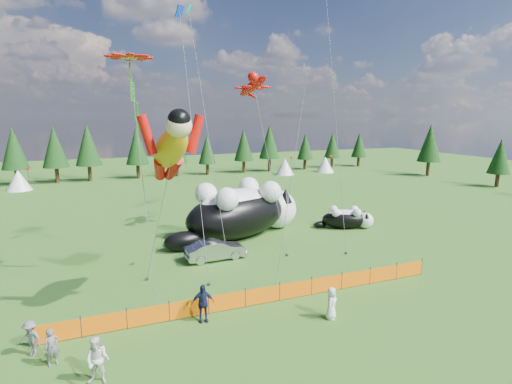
% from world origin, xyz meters
% --- Properties ---
extents(ground, '(160.00, 160.00, 0.00)m').
position_xyz_m(ground, '(0.00, 0.00, 0.00)').
color(ground, '#173D0B').
rests_on(ground, ground).
extents(safety_fence, '(22.06, 0.06, 1.10)m').
position_xyz_m(safety_fence, '(0.00, -3.00, 0.50)').
color(safety_fence, '#262626').
rests_on(safety_fence, ground).
extents(tree_line, '(90.00, 4.00, 8.00)m').
position_xyz_m(tree_line, '(0.00, 45.00, 4.00)').
color(tree_line, black).
rests_on(tree_line, ground).
extents(festival_tents, '(50.00, 3.20, 2.80)m').
position_xyz_m(festival_tents, '(11.00, 40.00, 1.40)').
color(festival_tents, white).
rests_on(festival_tents, ground).
extents(cat_large, '(12.58, 7.55, 4.69)m').
position_xyz_m(cat_large, '(3.25, 9.12, 2.23)').
color(cat_large, black).
rests_on(cat_large, ground).
extents(cat_small, '(5.14, 3.32, 1.95)m').
position_xyz_m(cat_small, '(12.78, 7.90, 0.93)').
color(cat_small, black).
rests_on(cat_small, ground).
extents(car, '(4.34, 1.65, 1.41)m').
position_xyz_m(car, '(-0.48, 4.52, 0.71)').
color(car, '#B2B2B7').
rests_on(car, ground).
extents(spectator_a, '(0.68, 0.55, 1.59)m').
position_xyz_m(spectator_a, '(-10.02, -4.79, 0.80)').
color(spectator_a, slate).
rests_on(spectator_a, ground).
extents(spectator_b, '(1.06, 0.87, 1.89)m').
position_xyz_m(spectator_b, '(-8.29, -6.68, 0.95)').
color(spectator_b, silver).
rests_on(spectator_b, ground).
extents(spectator_c, '(1.18, 0.68, 1.92)m').
position_xyz_m(spectator_c, '(-3.45, -3.60, 0.96)').
color(spectator_c, '#151B3A').
rests_on(spectator_c, ground).
extents(spectator_d, '(1.11, 1.05, 1.57)m').
position_xyz_m(spectator_d, '(-10.92, -3.71, 0.78)').
color(spectator_d, slate).
rests_on(spectator_d, ground).
extents(spectator_e, '(0.94, 0.93, 1.64)m').
position_xyz_m(spectator_e, '(2.59, -5.70, 0.82)').
color(spectator_e, silver).
rests_on(spectator_e, ground).
extents(superhero_kite, '(4.86, 6.67, 11.05)m').
position_xyz_m(superhero_kite, '(-4.37, -1.38, 8.41)').
color(superhero_kite, orange).
rests_on(superhero_kite, ground).
extents(gecko_kite, '(4.08, 11.42, 14.83)m').
position_xyz_m(gecko_kite, '(5.04, 11.46, 12.50)').
color(gecko_kite, red).
rests_on(gecko_kite, ground).
extents(flower_kite, '(2.93, 6.25, 13.92)m').
position_xyz_m(flower_kite, '(-5.72, 2.78, 13.08)').
color(flower_kite, red).
rests_on(flower_kite, ground).
extents(diamond_kite_a, '(1.07, 7.29, 18.30)m').
position_xyz_m(diamond_kite_a, '(-1.92, 6.93, 16.28)').
color(diamond_kite_a, '#0C38B8').
rests_on(diamond_kite_a, ground).
extents(diamond_kite_b, '(1.39, 5.92, 21.04)m').
position_xyz_m(diamond_kite_b, '(9.54, 7.17, 18.52)').
color(diamond_kite_b, '#0EAB9E').
rests_on(diamond_kite_b, ground).
extents(diamond_kite_c, '(2.87, 1.74, 13.73)m').
position_xyz_m(diamond_kite_c, '(3.54, -0.88, 12.24)').
color(diamond_kite_c, '#0C38B8').
rests_on(diamond_kite_c, ground).
extents(diamond_kite_d, '(1.23, 7.21, 19.50)m').
position_xyz_m(diamond_kite_d, '(-0.27, 11.28, 17.38)').
color(diamond_kite_d, '#0EAB9E').
rests_on(diamond_kite_d, ground).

